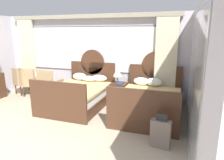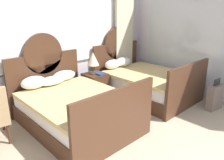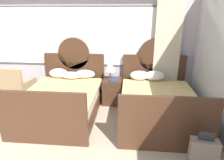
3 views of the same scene
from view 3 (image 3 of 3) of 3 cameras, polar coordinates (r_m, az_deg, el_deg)
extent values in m
cube|color=silver|center=(5.20, -12.49, 9.90)|extent=(6.29, 0.07, 2.70)
cube|color=#575459|center=(5.13, -12.83, 12.43)|extent=(4.65, 0.02, 1.49)
cube|color=white|center=(5.12, -12.85, 12.42)|extent=(4.57, 0.02, 1.41)
cube|color=beige|center=(4.92, 15.99, 8.49)|extent=(0.63, 0.08, 2.60)
cube|color=#472B1C|center=(4.47, -14.13, -8.11)|extent=(1.48, 2.01, 0.30)
cube|color=white|center=(4.35, -14.42, -4.97)|extent=(1.42, 1.91, 0.24)
cube|color=tan|center=(4.22, -14.94, -3.57)|extent=(1.52, 1.81, 0.06)
cube|color=#472B1C|center=(5.21, -10.89, 1.39)|extent=(1.56, 0.06, 1.18)
cylinder|color=#472B1C|center=(5.06, -11.31, 7.72)|extent=(0.81, 0.06, 0.81)
cube|color=#472B1C|center=(3.47, -20.17, -10.80)|extent=(1.56, 0.06, 0.99)
ellipsoid|color=white|center=(5.07, -15.62, 2.01)|extent=(0.47, 0.33, 0.23)
ellipsoid|color=white|center=(4.93, -11.98, 1.40)|extent=(0.56, 0.32, 0.16)
ellipsoid|color=white|center=(4.91, -8.06, 1.83)|extent=(0.51, 0.29, 0.21)
cube|color=#472B1C|center=(4.28, 13.21, -9.33)|extent=(1.48, 2.01, 0.30)
cube|color=white|center=(4.16, 13.49, -6.07)|extent=(1.42, 1.91, 0.24)
cube|color=tan|center=(4.02, 13.81, -4.65)|extent=(1.52, 1.81, 0.06)
cube|color=#472B1C|center=(5.05, 12.12, 0.71)|extent=(1.56, 0.06, 1.18)
cylinder|color=#472B1C|center=(4.90, 12.60, 7.24)|extent=(0.81, 0.06, 0.81)
cube|color=#472B1C|center=(3.22, 16.04, -12.78)|extent=(1.56, 0.06, 0.99)
ellipsoid|color=white|center=(4.76, 8.17, 1.37)|extent=(0.47, 0.27, 0.23)
ellipsoid|color=white|center=(4.79, 12.55, 1.24)|extent=(0.47, 0.29, 0.23)
cube|color=#472B1C|center=(4.80, 0.07, -3.32)|extent=(0.46, 0.46, 0.63)
sphere|color=tan|center=(4.52, -0.21, -2.90)|extent=(0.02, 0.02, 0.02)
cylinder|color=brown|center=(4.68, -0.57, 0.32)|extent=(0.14, 0.14, 0.02)
cylinder|color=brown|center=(4.65, -0.57, 1.53)|extent=(0.03, 0.03, 0.19)
cone|color=beige|center=(4.58, -0.58, 4.36)|extent=(0.27, 0.27, 0.29)
cube|color=navy|center=(4.59, 0.56, 0.00)|extent=(0.18, 0.26, 0.03)
cube|color=tan|center=(5.36, -25.66, -1.96)|extent=(0.69, 0.69, 0.10)
cube|color=tan|center=(5.08, -27.97, 0.18)|extent=(0.62, 0.17, 0.51)
cube|color=tan|center=(5.15, -23.47, -0.91)|extent=(0.14, 0.55, 0.16)
cube|color=tan|center=(5.49, -28.10, -0.41)|extent=(0.14, 0.55, 0.16)
cylinder|color=#472B1C|center=(5.47, -21.61, -3.44)|extent=(0.04, 0.04, 0.34)
cylinder|color=#472B1C|center=(5.77, -25.79, -2.87)|extent=(0.04, 0.04, 0.34)
cylinder|color=#472B1C|center=(5.10, -24.79, -5.55)|extent=(0.04, 0.04, 0.34)
cylinder|color=#472B1C|center=(5.42, -29.08, -4.81)|extent=(0.04, 0.04, 0.34)
cylinder|color=#472B1C|center=(5.97, -28.93, -2.70)|extent=(0.04, 0.04, 0.34)
cube|color=#75665B|center=(3.16, 25.35, -19.82)|extent=(0.39, 0.21, 0.53)
cube|color=#232326|center=(2.97, 26.30, -14.76)|extent=(0.21, 0.05, 0.13)
camera|label=1|loc=(1.84, 137.13, -16.26)|focal=32.39mm
camera|label=2|loc=(3.47, -72.86, 3.25)|focal=34.98mm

